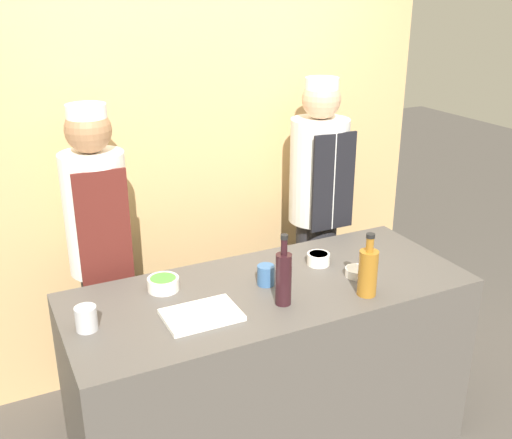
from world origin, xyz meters
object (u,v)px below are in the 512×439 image
(chef_left, at_px, (101,255))
(cup_steel, at_px, (86,319))
(sauce_bowl_green, at_px, (163,283))
(chef_right, at_px, (317,213))
(cutting_board, at_px, (202,315))
(bottle_wine, at_px, (284,277))
(cup_blue, at_px, (266,275))
(bottle_amber, at_px, (368,271))
(sauce_bowl_red, at_px, (318,258))
(sauce_bowl_orange, at_px, (357,272))

(chef_left, bearing_deg, cup_steel, -107.37)
(sauce_bowl_green, bearing_deg, chef_right, 21.96)
(cutting_board, relative_size, bottle_wine, 0.97)
(cutting_board, height_order, bottle_wine, bottle_wine)
(cup_steel, xyz_separation_m, chef_right, (1.47, 0.63, -0.01))
(sauce_bowl_green, relative_size, cup_blue, 1.50)
(cutting_board, distance_m, cup_blue, 0.40)
(bottle_amber, xyz_separation_m, cup_blue, (-0.36, 0.28, -0.07))
(bottle_wine, height_order, cup_steel, bottle_wine)
(sauce_bowl_green, bearing_deg, cup_steel, -153.17)
(cup_blue, relative_size, cup_steel, 0.94)
(bottle_amber, bearing_deg, sauce_bowl_green, 151.14)
(bottle_wine, height_order, bottle_amber, bottle_wine)
(sauce_bowl_green, relative_size, bottle_amber, 0.49)
(cup_blue, distance_m, chef_left, 0.87)
(bottle_amber, bearing_deg, bottle_wine, 166.24)
(sauce_bowl_red, distance_m, sauce_bowl_green, 0.78)
(sauce_bowl_green, relative_size, chef_left, 0.08)
(sauce_bowl_orange, xyz_separation_m, chef_left, (-1.06, 0.71, 0.01))
(sauce_bowl_orange, height_order, cup_steel, cup_steel)
(sauce_bowl_orange, xyz_separation_m, sauce_bowl_red, (-0.10, 0.19, 0.01))
(bottle_amber, height_order, cup_blue, bottle_amber)
(cup_steel, bearing_deg, sauce_bowl_red, 5.53)
(sauce_bowl_red, bearing_deg, bottle_wine, -141.96)
(sauce_bowl_orange, height_order, sauce_bowl_green, sauce_bowl_green)
(chef_left, distance_m, chef_right, 1.27)
(cutting_board, bearing_deg, cup_blue, 21.07)
(chef_left, bearing_deg, cutting_board, -71.20)
(sauce_bowl_green, relative_size, cup_steel, 1.41)
(sauce_bowl_red, distance_m, bottle_amber, 0.37)
(sauce_bowl_green, distance_m, cup_blue, 0.47)
(cup_steel, relative_size, chef_right, 0.06)
(cutting_board, height_order, bottle_amber, bottle_amber)
(bottle_wine, bearing_deg, chef_right, 50.25)
(sauce_bowl_red, height_order, chef_right, chef_right)
(cutting_board, distance_m, chef_right, 1.26)
(sauce_bowl_orange, xyz_separation_m, sauce_bowl_green, (-0.87, 0.27, 0.01))
(sauce_bowl_orange, xyz_separation_m, cutting_board, (-0.80, -0.03, -0.01))
(sauce_bowl_red, bearing_deg, sauce_bowl_green, 174.02)
(cutting_board, xyz_separation_m, chef_right, (1.02, 0.74, 0.03))
(cup_blue, distance_m, chef_right, 0.88)
(cup_blue, bearing_deg, cup_steel, -177.61)
(sauce_bowl_green, bearing_deg, chef_left, 112.86)
(sauce_bowl_orange, height_order, bottle_amber, bottle_amber)
(cutting_board, bearing_deg, sauce_bowl_red, 17.43)
(sauce_bowl_red, bearing_deg, cup_blue, -166.86)
(bottle_wine, relative_size, chef_left, 0.19)
(cup_blue, height_order, chef_left, chef_left)
(cutting_board, bearing_deg, cup_steel, 166.23)
(sauce_bowl_red, height_order, chef_left, chef_left)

